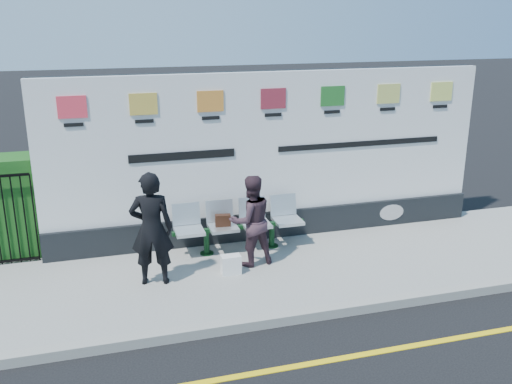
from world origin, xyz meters
The scene contains 10 objects.
ground centered at (0.00, 0.00, 0.00)m, with size 80.00×80.00×0.00m, color black.
pavement centered at (0.00, 2.50, 0.06)m, with size 14.00×3.00×0.12m, color gray.
kerb centered at (0.00, 1.00, 0.07)m, with size 14.00×0.18×0.14m, color gray.
yellow_line centered at (0.00, 0.00, 0.00)m, with size 14.00×0.10×0.01m, color yellow.
billboard centered at (0.50, 3.85, 1.42)m, with size 8.00×0.30×3.00m.
bench centered at (-0.23, 3.35, 0.36)m, with size 2.23×0.58×0.48m, color silver, non-canonical shape.
woman_left centered at (-1.80, 2.50, 1.00)m, with size 0.64×0.42×1.76m, color black.
woman_right centered at (-0.19, 2.76, 0.87)m, with size 0.73×0.57×1.51m, color #39252E.
handbag_brown centered at (-0.52, 3.34, 0.70)m, with size 0.26×0.11×0.20m, color black.
carrier_bag_white centered at (-0.60, 2.47, 0.27)m, with size 0.31×0.18×0.31m, color silver.
Camera 1 is at (-2.50, -5.55, 4.08)m, focal length 40.00 mm.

